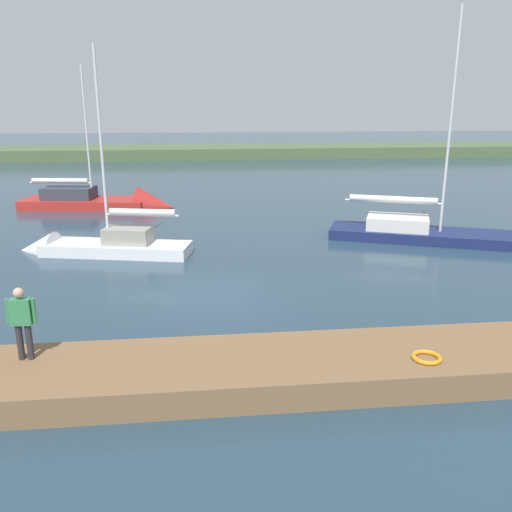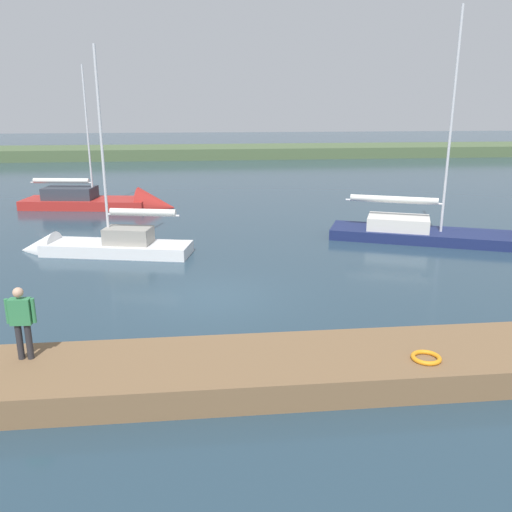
% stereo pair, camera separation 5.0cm
% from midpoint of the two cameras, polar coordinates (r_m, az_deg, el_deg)
% --- Properties ---
extents(ground_plane, '(200.00, 200.00, 0.00)m').
position_cam_midpoint_polar(ground_plane, '(17.28, -4.72, -4.48)').
color(ground_plane, '#263D4C').
extents(far_shoreline, '(180.00, 8.00, 2.40)m').
position_cam_midpoint_polar(far_shoreline, '(62.96, -6.09, 10.48)').
color(far_shoreline, '#4C603D').
rests_on(far_shoreline, ground_plane).
extents(dock_pier, '(23.86, 2.57, 0.63)m').
position_cam_midpoint_polar(dock_pier, '(12.09, -3.89, -12.29)').
color(dock_pier, brown).
rests_on(dock_pier, ground_plane).
extents(life_ring_buoy, '(0.66, 0.66, 0.10)m').
position_cam_midpoint_polar(life_ring_buoy, '(12.45, 17.69, -10.30)').
color(life_ring_buoy, orange).
rests_on(life_ring_buoy, dock_pier).
extents(sailboat_far_left, '(9.24, 3.69, 9.28)m').
position_cam_midpoint_polar(sailboat_far_left, '(33.15, -15.47, 5.25)').
color(sailboat_far_left, '#B22823').
rests_on(sailboat_far_left, ground_plane).
extents(sailboat_near_dock, '(7.44, 3.24, 8.99)m').
position_cam_midpoint_polar(sailboat_near_dock, '(23.15, -16.86, 0.64)').
color(sailboat_near_dock, white).
rests_on(sailboat_near_dock, ground_plane).
extents(sailboat_behind_pier, '(10.42, 5.95, 11.01)m').
position_cam_midpoint_polar(sailboat_behind_pier, '(25.61, 21.18, 1.60)').
color(sailboat_behind_pier, navy).
rests_on(sailboat_behind_pier, ground_plane).
extents(person_on_dock, '(0.63, 0.24, 1.66)m').
position_cam_midpoint_polar(person_on_dock, '(12.59, -23.88, -6.16)').
color(person_on_dock, '#28282D').
rests_on(person_on_dock, dock_pier).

